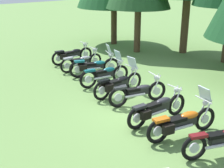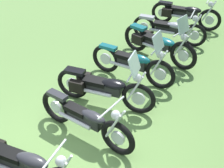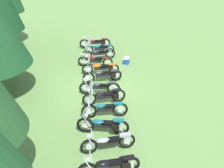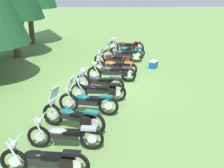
# 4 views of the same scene
# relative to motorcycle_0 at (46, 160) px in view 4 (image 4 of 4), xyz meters

# --- Properties ---
(ground_plane) EXTENTS (80.00, 80.00, 0.00)m
(ground_plane) POSITION_rel_motorcycle_0_xyz_m (6.48, -1.35, -0.46)
(ground_plane) COLOR #6B934C
(motorcycle_0) EXTENTS (0.70, 2.28, 1.02)m
(motorcycle_0) POSITION_rel_motorcycle_0_xyz_m (0.00, 0.00, 0.00)
(motorcycle_0) COLOR black
(motorcycle_0) RESTS_ON ground_plane
(motorcycle_1) EXTENTS (0.63, 2.24, 1.00)m
(motorcycle_1) POSITION_rel_motorcycle_0_xyz_m (1.27, -0.29, -0.02)
(motorcycle_1) COLOR black
(motorcycle_1) RESTS_ON ground_plane
(motorcycle_2) EXTENTS (1.13, 2.16, 1.40)m
(motorcycle_2) POSITION_rel_motorcycle_0_xyz_m (2.39, -0.41, 0.02)
(motorcycle_2) COLOR black
(motorcycle_2) RESTS_ON ground_plane
(motorcycle_3) EXTENTS (0.70, 2.21, 1.38)m
(motorcycle_3) POSITION_rel_motorcycle_0_xyz_m (3.59, -0.78, 0.02)
(motorcycle_3) COLOR black
(motorcycle_3) RESTS_ON ground_plane
(motorcycle_4) EXTENTS (0.78, 2.28, 1.38)m
(motorcycle_4) POSITION_rel_motorcycle_0_xyz_m (4.75, -1.14, 0.02)
(motorcycle_4) COLOR black
(motorcycle_4) RESTS_ON ground_plane
(motorcycle_5) EXTENTS (0.94, 2.17, 1.02)m
(motorcycle_5) POSITION_rel_motorcycle_0_xyz_m (5.80, -1.13, -0.02)
(motorcycle_5) COLOR black
(motorcycle_5) RESTS_ON ground_plane
(motorcycle_6) EXTENTS (0.67, 2.36, 1.01)m
(motorcycle_6) POSITION_rel_motorcycle_0_xyz_m (7.15, -1.72, 0.00)
(motorcycle_6) COLOR black
(motorcycle_6) RESTS_ON ground_plane
(motorcycle_7) EXTENTS (0.94, 2.30, 1.37)m
(motorcycle_7) POSITION_rel_motorcycle_0_xyz_m (8.19, -1.87, 0.01)
(motorcycle_7) COLOR black
(motorcycle_7) RESTS_ON ground_plane
(motorcycle_8) EXTENTS (1.17, 2.21, 1.00)m
(motorcycle_8) POSITION_rel_motorcycle_0_xyz_m (9.45, -1.80, -0.00)
(motorcycle_8) COLOR black
(motorcycle_8) RESTS_ON ground_plane
(motorcycle_9) EXTENTS (0.75, 2.40, 1.38)m
(motorcycle_9) POSITION_rel_motorcycle_0_xyz_m (10.65, -2.32, 0.02)
(motorcycle_9) COLOR black
(motorcycle_9) RESTS_ON ground_plane
(motorcycle_10) EXTENTS (0.62, 2.20, 1.34)m
(motorcycle_10) POSITION_rel_motorcycle_0_xyz_m (11.68, -2.67, -0.00)
(motorcycle_10) COLOR black
(motorcycle_10) RESTS_ON ground_plane
(motorcycle_11) EXTENTS (0.85, 2.40, 1.03)m
(motorcycle_11) POSITION_rel_motorcycle_0_xyz_m (12.93, -2.72, 0.00)
(motorcycle_11) COLOR black
(motorcycle_11) RESTS_ON ground_plane
(picnic_cooler) EXTENTS (0.63, 0.56, 0.40)m
(picnic_cooler) POSITION_rel_motorcycle_0_xyz_m (9.39, -4.02, -0.25)
(picnic_cooler) COLOR #19479E
(picnic_cooler) RESTS_ON ground_plane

